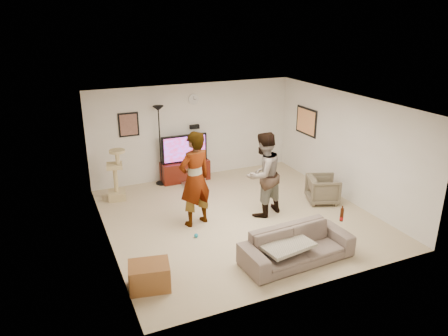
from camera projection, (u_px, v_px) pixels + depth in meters
name	position (u px, v px, depth m)	size (l,w,h in m)	color
floor	(238.00, 217.00, 9.24)	(5.50, 5.50, 0.02)	tan
ceiling	(240.00, 103.00, 8.37)	(5.50, 5.50, 0.02)	white
wall_back	(194.00, 131.00, 11.17)	(5.50, 0.04, 2.50)	silver
wall_front	(317.00, 217.00, 6.44)	(5.50, 0.04, 2.50)	silver
wall_left	(104.00, 183.00, 7.76)	(0.04, 5.50, 2.50)	silver
wall_right	(345.00, 147.00, 9.84)	(0.04, 5.50, 2.50)	silver
wall_clock	(193.00, 99.00, 10.85)	(0.26, 0.26, 0.04)	white
wall_speaker	(195.00, 127.00, 11.07)	(0.25, 0.10, 0.10)	black
picture_back	(129.00, 125.00, 10.39)	(0.42, 0.03, 0.52)	brown
picture_right	(306.00, 121.00, 11.12)	(0.03, 0.78, 0.62)	#FF9C60
tv_stand	(185.00, 171.00, 11.16)	(1.26, 0.45, 0.53)	#431109
console_box	(190.00, 184.00, 10.90)	(0.40, 0.30, 0.07)	silver
tv	(184.00, 148.00, 10.95)	(1.21, 0.08, 0.72)	black
tv_screen	(185.00, 149.00, 10.91)	(1.11, 0.01, 0.63)	#683FE4
floor_lamp	(160.00, 146.00, 10.68)	(0.32, 0.32, 2.05)	black
cat_tree	(115.00, 175.00, 9.89)	(0.40, 0.40, 1.24)	tan
person_left	(195.00, 179.00, 8.59)	(0.73, 0.48, 2.01)	gray
person_right	(263.00, 175.00, 9.04)	(0.90, 0.70, 1.86)	#37458E
sofa	(297.00, 246.00, 7.50)	(2.03, 0.80, 0.59)	#6C5C54
throw_blanket	(285.00, 244.00, 7.37)	(0.90, 0.70, 0.06)	#B1A994
beer_bottle	(342.00, 215.00, 7.71)	(0.06, 0.06, 0.25)	#3C1806
armchair	(323.00, 189.00, 9.86)	(0.67, 0.69, 0.63)	brown
side_table	(149.00, 276.00, 6.77)	(0.65, 0.48, 0.43)	brown
toy_ball	(196.00, 236.00, 8.36)	(0.08, 0.08, 0.08)	teal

